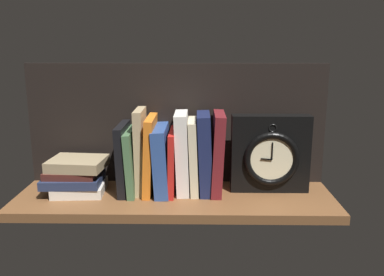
# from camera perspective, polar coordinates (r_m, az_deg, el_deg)

# --- Properties ---
(ground_plane) EXTENTS (0.89, 0.27, 0.03)m
(ground_plane) POSITION_cam_1_polar(r_m,az_deg,el_deg) (1.18, -2.40, -8.54)
(ground_plane) COLOR brown
(back_panel) EXTENTS (0.89, 0.01, 0.36)m
(back_panel) POSITION_cam_1_polar(r_m,az_deg,el_deg) (1.25, -2.15, 1.98)
(back_panel) COLOR black
(back_panel) RESTS_ON ground_plane
(book_black_skeptic) EXTENTS (0.03, 0.15, 0.20)m
(book_black_skeptic) POSITION_cam_1_polar(r_m,az_deg,el_deg) (1.20, -9.40, -2.77)
(book_black_skeptic) COLOR black
(book_black_skeptic) RESTS_ON ground_plane
(book_green_romantic) EXTENTS (0.03, 0.17, 0.18)m
(book_green_romantic) POSITION_cam_1_polar(r_m,az_deg,el_deg) (1.19, -8.24, -3.13)
(book_green_romantic) COLOR #476B44
(book_green_romantic) RESTS_ON ground_plane
(book_tan_shortstories) EXTENTS (0.03, 0.12, 0.24)m
(book_tan_shortstories) POSITION_cam_1_polar(r_m,az_deg,el_deg) (1.18, -7.10, -1.79)
(book_tan_shortstories) COLOR tan
(book_tan_shortstories) RESTS_ON ground_plane
(book_orange_pandolfini) EXTENTS (0.03, 0.16, 0.22)m
(book_orange_pandolfini) POSITION_cam_1_polar(r_m,az_deg,el_deg) (1.18, -5.84, -2.31)
(book_orange_pandolfini) COLOR orange
(book_orange_pandolfini) RESTS_ON ground_plane
(book_blue_modern) EXTENTS (0.05, 0.17, 0.19)m
(book_blue_modern) POSITION_cam_1_polar(r_m,az_deg,el_deg) (1.18, -4.21, -2.99)
(book_blue_modern) COLOR #2D4C8E
(book_blue_modern) RESTS_ON ground_plane
(book_red_requiem) EXTENTS (0.02, 0.16, 0.18)m
(book_red_requiem) POSITION_cam_1_polar(r_m,az_deg,el_deg) (1.18, -2.74, -3.23)
(book_red_requiem) COLOR red
(book_red_requiem) RESTS_ON ground_plane
(book_white_catcher) EXTENTS (0.04, 0.13, 0.23)m
(book_white_catcher) POSITION_cam_1_polar(r_m,az_deg,el_deg) (1.17, -1.35, -2.06)
(book_white_catcher) COLOR silver
(book_white_catcher) RESTS_ON ground_plane
(book_cream_twain) EXTENTS (0.03, 0.13, 0.21)m
(book_cream_twain) POSITION_cam_1_polar(r_m,az_deg,el_deg) (1.17, 0.21, -2.53)
(book_cream_twain) COLOR beige
(book_cream_twain) RESTS_ON ground_plane
(book_navy_bierce) EXTENTS (0.05, 0.13, 0.23)m
(book_navy_bierce) POSITION_cam_1_polar(r_m,az_deg,el_deg) (1.17, 1.79, -2.13)
(book_navy_bierce) COLOR #192147
(book_navy_bierce) RESTS_ON ground_plane
(book_maroon_dawkins) EXTENTS (0.04, 0.14, 0.23)m
(book_maroon_dawkins) POSITION_cam_1_polar(r_m,az_deg,el_deg) (1.17, 3.54, -2.09)
(book_maroon_dawkins) COLOR maroon
(book_maroon_dawkins) RESTS_ON ground_plane
(framed_clock) EXTENTS (0.22, 0.06, 0.22)m
(framed_clock) POSITION_cam_1_polar(r_m,az_deg,el_deg) (1.20, 10.80, -2.26)
(framed_clock) COLOR black
(framed_clock) RESTS_ON ground_plane
(book_stack_side) EXTENTS (0.18, 0.14, 0.10)m
(book_stack_side) POSITION_cam_1_polar(r_m,az_deg,el_deg) (1.23, -15.73, -5.04)
(book_stack_side) COLOR beige
(book_stack_side) RESTS_ON ground_plane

